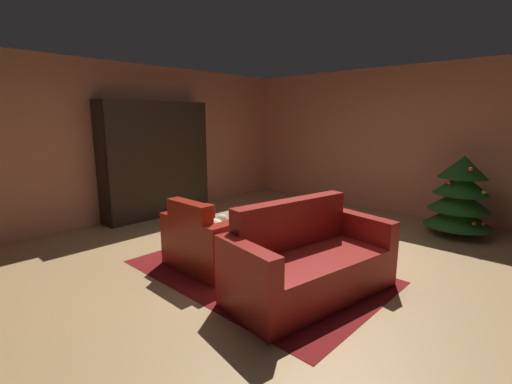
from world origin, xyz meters
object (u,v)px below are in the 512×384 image
object	(u,v)px
couch_red	(308,263)
coffee_table	(259,236)
decorated_tree	(460,196)
bottle_on_table	(277,228)
bookshelf_unit	(162,161)
armchair_red	(208,242)
book_stack_on_table	(259,230)

from	to	relation	value
couch_red	coffee_table	distance (m)	0.78
couch_red	decorated_tree	size ratio (longest dim) A/B	1.54
bottle_on_table	coffee_table	bearing A→B (deg)	-156.51
bookshelf_unit	decorated_tree	size ratio (longest dim) A/B	1.68
coffee_table	bottle_on_table	distance (m)	0.25
couch_red	coffee_table	bearing A→B (deg)	171.48
couch_red	armchair_red	bearing A→B (deg)	-168.05
armchair_red	couch_red	world-z (taller)	couch_red
bookshelf_unit	coffee_table	size ratio (longest dim) A/B	2.60
coffee_table	decorated_tree	size ratio (longest dim) A/B	0.65
bookshelf_unit	couch_red	world-z (taller)	bookshelf_unit
bookshelf_unit	bottle_on_table	distance (m)	3.19
decorated_tree	bottle_on_table	bearing A→B (deg)	-111.84
coffee_table	decorated_tree	xyz separation A→B (m)	(1.34, 2.94, 0.21)
bottle_on_table	decorated_tree	bearing A→B (deg)	68.16
coffee_table	couch_red	bearing A→B (deg)	-8.52
bookshelf_unit	coffee_table	xyz separation A→B (m)	(2.92, -0.60, -0.59)
bookshelf_unit	armchair_red	world-z (taller)	bookshelf_unit
decorated_tree	bookshelf_unit	bearing A→B (deg)	-151.26
decorated_tree	couch_red	bearing A→B (deg)	-100.59
bookshelf_unit	decorated_tree	world-z (taller)	bookshelf_unit
coffee_table	decorated_tree	bearing A→B (deg)	65.49
armchair_red	bottle_on_table	bearing A→B (deg)	34.69
bookshelf_unit	bottle_on_table	world-z (taller)	bookshelf_unit
bookshelf_unit	bottle_on_table	size ratio (longest dim) A/B	9.27
coffee_table	book_stack_on_table	xyz separation A→B (m)	(0.03, -0.04, 0.08)
couch_red	book_stack_on_table	xyz separation A→B (m)	(-0.74, 0.08, 0.16)
bookshelf_unit	couch_red	distance (m)	3.81
armchair_red	book_stack_on_table	distance (m)	0.63
armchair_red	decorated_tree	bearing A→B (deg)	61.33
couch_red	coffee_table	world-z (taller)	couch_red
bottle_on_table	decorated_tree	xyz separation A→B (m)	(1.14, 2.85, 0.09)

